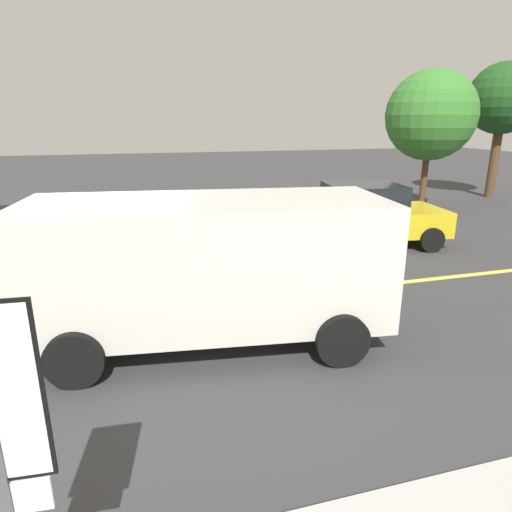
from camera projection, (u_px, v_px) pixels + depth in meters
ground_plane at (117, 314)px, 7.87m from camera, size 80.00×80.00×0.00m
lane_marking_centre at (277, 296)px, 8.65m from camera, size 28.00×0.16×0.01m
white_van at (210, 262)px, 6.60m from camera, size 5.41×2.79×2.20m
car_yellow_approaching at (367, 215)px, 12.04m from camera, size 4.19×2.55×1.65m
car_silver_mid_road at (19, 234)px, 10.08m from camera, size 4.09×2.21×1.61m
tree_left_verge at (431, 115)px, 15.86m from camera, size 3.18×3.18×5.03m
tree_right_verge at (503, 99)px, 18.54m from camera, size 2.92×2.92×5.60m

